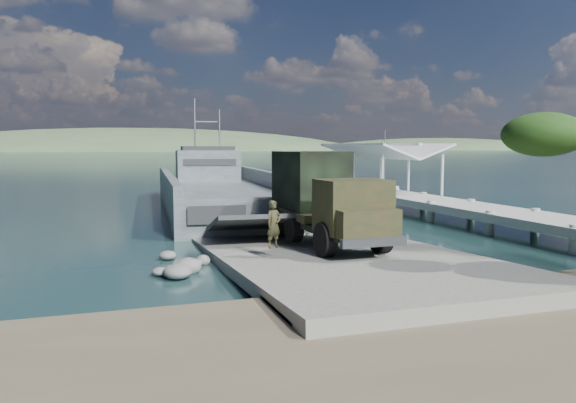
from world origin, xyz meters
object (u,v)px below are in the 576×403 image
object	(u,v)px
military_truck	(323,198)
soldier	(274,234)
pier	(388,188)
landing_craft	(221,199)
sailboat_near	(382,191)
sailboat_far	(384,188)

from	to	relation	value
military_truck	soldier	world-z (taller)	military_truck
pier	landing_craft	distance (m)	13.70
sailboat_near	sailboat_far	distance (m)	3.55
landing_craft	soldier	distance (m)	22.49
sailboat_near	sailboat_far	size ratio (longest dim) A/B	0.83
sailboat_far	landing_craft	bearing A→B (deg)	-138.13
sailboat_near	sailboat_far	xyz separation A→B (m)	(1.93, 2.97, 0.06)
soldier	sailboat_far	distance (m)	41.33
soldier	landing_craft	bearing A→B (deg)	58.49
soldier	sailboat_near	size ratio (longest dim) A/B	0.34
soldier	sailboat_near	xyz separation A→B (m)	(21.53, 31.04, -1.17)
pier	sailboat_far	xyz separation A→B (m)	(7.54, 14.56, -1.23)
pier	sailboat_near	xyz separation A→B (m)	(5.61, 11.59, -1.29)
landing_craft	sailboat_far	world-z (taller)	landing_craft
pier	sailboat_far	world-z (taller)	sailboat_far
sailboat_near	military_truck	bearing A→B (deg)	-128.99
sailboat_far	military_truck	bearing A→B (deg)	-110.13
military_truck	soldier	xyz separation A→B (m)	(-3.26, -2.69, -1.15)
landing_craft	soldier	bearing A→B (deg)	-92.02
landing_craft	military_truck	size ratio (longest dim) A/B	3.80
soldier	sailboat_near	bearing A→B (deg)	30.27
landing_craft	soldier	xyz separation A→B (m)	(-2.55, -22.34, 0.64)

